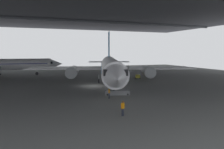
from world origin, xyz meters
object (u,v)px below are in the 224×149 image
at_px(boarding_stairs, 118,90).
at_px(airplane_distant, 4,65).
at_px(crew_worker_near_nose, 123,107).
at_px(airplane_main, 111,68).
at_px(crew_worker_by_stairs, 109,92).
at_px(baggage_tug, 138,76).
at_px(traffic_cone_orange, 124,103).

height_order(boarding_stairs, airplane_distant, airplane_distant).
relative_size(crew_worker_near_nose, airplane_distant, 0.05).
bearing_deg(airplane_distant, airplane_main, -47.80).
height_order(crew_worker_by_stairs, baggage_tug, crew_worker_by_stairs).
xyz_separation_m(crew_worker_near_nose, baggage_tug, (16.77, 28.81, -0.43)).
bearing_deg(baggage_tug, traffic_cone_orange, -121.04).
height_order(airplane_main, boarding_stairs, airplane_main).
bearing_deg(baggage_tug, crew_worker_near_nose, -120.21).
bearing_deg(airplane_main, crew_worker_by_stairs, -111.47).
relative_size(crew_worker_by_stairs, baggage_tug, 0.67).
distance_m(airplane_distant, baggage_tug, 37.83).
relative_size(crew_worker_near_nose, traffic_cone_orange, 2.79).
xyz_separation_m(boarding_stairs, traffic_cone_orange, (-1.96, -6.89, -0.45)).
xyz_separation_m(crew_worker_by_stairs, traffic_cone_orange, (0.37, -4.57, -0.67)).
distance_m(crew_worker_near_nose, traffic_cone_orange, 4.61).
xyz_separation_m(boarding_stairs, crew_worker_near_nose, (-3.89, -11.03, 0.21)).
bearing_deg(airplane_main, crew_worker_near_nose, -107.04).
relative_size(boarding_stairs, crew_worker_near_nose, 2.87).
bearing_deg(airplane_main, baggage_tug, 35.68).
height_order(boarding_stairs, crew_worker_near_nose, boarding_stairs).
bearing_deg(traffic_cone_orange, airplane_main, 74.96).
height_order(crew_worker_near_nose, crew_worker_by_stairs, crew_worker_by_stairs).
bearing_deg(crew_worker_by_stairs, crew_worker_near_nose, -100.15).
bearing_deg(baggage_tug, airplane_main, -144.32).
distance_m(boarding_stairs, traffic_cone_orange, 7.18).
bearing_deg(airplane_distant, crew_worker_near_nose, -70.73).
distance_m(crew_worker_by_stairs, baggage_tug, 25.21).
xyz_separation_m(crew_worker_near_nose, airplane_distant, (-16.38, 46.83, 2.26)).
xyz_separation_m(crew_worker_near_nose, traffic_cone_orange, (1.93, 4.14, -0.66)).
distance_m(crew_worker_near_nose, airplane_distant, 49.66).
relative_size(airplane_main, traffic_cone_orange, 63.56).
bearing_deg(boarding_stairs, traffic_cone_orange, -105.89).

